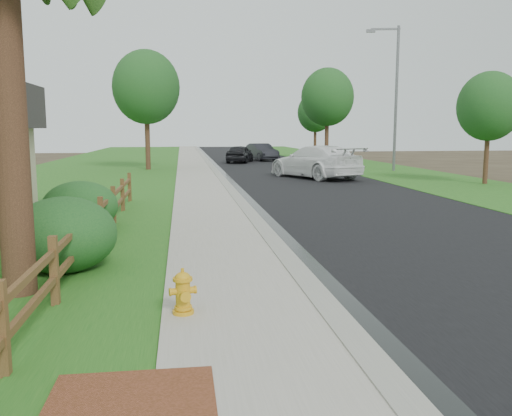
{
  "coord_description": "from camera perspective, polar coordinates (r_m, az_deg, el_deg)",
  "views": [
    {
      "loc": [
        -1.68,
        -5.39,
        2.66
      ],
      "look_at": [
        -0.13,
        5.93,
        1.0
      ],
      "focal_mm": 38.0,
      "sensor_mm": 36.0,
      "label": 1
    }
  ],
  "objects": [
    {
      "name": "curb",
      "position": [
        40.53,
        -4.85,
        4.54
      ],
      "size": [
        0.4,
        90.0,
        0.12
      ],
      "primitive_type": "cube",
      "color": "gray",
      "rests_on": "ground"
    },
    {
      "name": "shrub_c",
      "position": [
        10.74,
        -19.61,
        -2.67
      ],
      "size": [
        2.6,
        2.6,
        1.42
      ],
      "primitive_type": "ellipsoid",
      "rotation": [
        0.0,
        0.0,
        0.41
      ],
      "color": "#18451B",
      "rests_on": "ground"
    },
    {
      "name": "grass_strip",
      "position": [
        40.5,
        -9.39,
        4.41
      ],
      "size": [
        1.6,
        90.0,
        0.06
      ],
      "primitive_type": "cube",
      "color": "#1B5317",
      "rests_on": "ground"
    },
    {
      "name": "dark_car_far",
      "position": [
        47.04,
        0.54,
        5.92
      ],
      "size": [
        2.68,
        4.69,
        1.46
      ],
      "primitive_type": "imported",
      "rotation": [
        0.0,
        0.0,
        0.27
      ],
      "color": "black",
      "rests_on": "road"
    },
    {
      "name": "ground",
      "position": [
        6.24,
        8.97,
        -17.05
      ],
      "size": [
        120.0,
        120.0,
        0.0
      ],
      "primitive_type": "plane",
      "color": "#34291C"
    },
    {
      "name": "tree_near_right",
      "position": [
        28.69,
        23.35,
        9.79
      ],
      "size": [
        3.02,
        3.02,
        5.44
      ],
      "color": "#362016",
      "rests_on": "ground"
    },
    {
      "name": "road",
      "position": [
        40.97,
        1.04,
        4.53
      ],
      "size": [
        8.0,
        90.0,
        0.02
      ],
      "primitive_type": "cube",
      "color": "black",
      "rests_on": "ground"
    },
    {
      "name": "sidewalk",
      "position": [
        40.49,
        -6.7,
        4.49
      ],
      "size": [
        2.2,
        90.0,
        0.1
      ],
      "primitive_type": "cube",
      "color": "gray",
      "rests_on": "ground"
    },
    {
      "name": "ranch_fence",
      "position": [
        12.12,
        -16.81,
        -1.8
      ],
      "size": [
        0.12,
        16.92,
        1.1
      ],
      "color": "#482F18",
      "rests_on": "ground"
    },
    {
      "name": "tree_mid_right",
      "position": [
        43.49,
        7.53,
        11.49
      ],
      "size": [
        4.11,
        4.11,
        7.45
      ],
      "color": "#362016",
      "rests_on": "ground"
    },
    {
      "name": "lawn_near",
      "position": [
        40.97,
        -16.7,
        4.2
      ],
      "size": [
        9.0,
        90.0,
        0.04
      ],
      "primitive_type": "cube",
      "color": "#1B5317",
      "rests_on": "ground"
    },
    {
      "name": "dark_car_mid",
      "position": [
        44.06,
        -1.73,
        5.74
      ],
      "size": [
        2.85,
        4.52,
        1.43
      ],
      "primitive_type": "imported",
      "rotation": [
        0.0,
        0.0,
        2.84
      ],
      "color": "black",
      "rests_on": "road"
    },
    {
      "name": "streetlight",
      "position": [
        36.07,
        14.29,
        11.94
      ],
      "size": [
        2.08,
        0.61,
        9.07
      ],
      "color": "slate",
      "rests_on": "ground"
    },
    {
      "name": "tree_mid_left",
      "position": [
        36.83,
        -11.5,
        12.34
      ],
      "size": [
        4.37,
        4.37,
        7.82
      ],
      "color": "#362016",
      "rests_on": "ground"
    },
    {
      "name": "fire_hydrant",
      "position": [
        7.72,
        -7.7,
        -8.85
      ],
      "size": [
        0.43,
        0.35,
        0.65
      ],
      "color": "gold",
      "rests_on": "sidewalk"
    },
    {
      "name": "verge_far",
      "position": [
        42.57,
        10.29,
        4.56
      ],
      "size": [
        6.0,
        90.0,
        0.04
      ],
      "primitive_type": "cube",
      "color": "#1B5317",
      "rests_on": "ground"
    },
    {
      "name": "shrub_d",
      "position": [
        14.93,
        -18.02,
        0.17
      ],
      "size": [
        2.44,
        2.44,
        1.33
      ],
      "primitive_type": "ellipsoid",
      "rotation": [
        0.0,
        0.0,
        -0.3
      ],
      "color": "#18451B",
      "rests_on": "ground"
    },
    {
      "name": "wet_gutter",
      "position": [
        40.55,
        -4.36,
        4.49
      ],
      "size": [
        0.5,
        90.0,
        0.0
      ],
      "primitive_type": "cube",
      "color": "black",
      "rests_on": "road"
    },
    {
      "name": "tree_far_right",
      "position": [
        50.28,
        6.28,
        9.96
      ],
      "size": [
        3.26,
        3.26,
        6.02
      ],
      "color": "#362016",
      "rests_on": "ground"
    },
    {
      "name": "white_suv",
      "position": [
        30.08,
        6.24,
        4.87
      ],
      "size": [
        4.76,
        6.65,
        1.79
      ],
      "primitive_type": "imported",
      "rotation": [
        0.0,
        0.0,
        3.55
      ],
      "color": "white",
      "rests_on": "road"
    }
  ]
}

